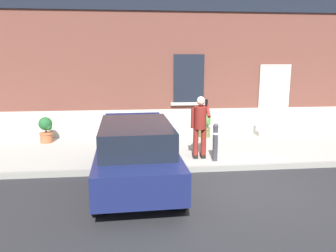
{
  "coord_description": "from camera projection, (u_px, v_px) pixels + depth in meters",
  "views": [
    {
      "loc": [
        -2.18,
        -7.09,
        2.9
      ],
      "look_at": [
        -1.27,
        1.6,
        1.1
      ],
      "focal_mm": 35.07,
      "sensor_mm": 36.0,
      "label": 1
    }
  ],
  "objects": [
    {
      "name": "ground_plane",
      "position": [
        229.0,
        184.0,
        7.72
      ],
      "size": [
        80.0,
        80.0,
        0.0
      ],
      "primitive_type": "plane",
      "color": "#232326"
    },
    {
      "name": "planter_terracotta",
      "position": [
        46.0,
        129.0,
        10.87
      ],
      "size": [
        0.44,
        0.44,
        0.86
      ],
      "color": "#B25B38",
      "rests_on": "sidewalk"
    },
    {
      "name": "planter_olive",
      "position": [
        205.0,
        124.0,
        11.66
      ],
      "size": [
        0.44,
        0.44,
        0.86
      ],
      "color": "#606B38",
      "rests_on": "sidewalk"
    },
    {
      "name": "sidewalk",
      "position": [
        204.0,
        149.0,
        10.43
      ],
      "size": [
        24.0,
        3.6,
        0.15
      ],
      "primitive_type": "cube",
      "color": "#99968E",
      "rests_on": "ground"
    },
    {
      "name": "bollard_near_person",
      "position": [
        215.0,
        141.0,
        8.89
      ],
      "size": [
        0.15,
        0.15,
        1.04
      ],
      "color": "#333338",
      "rests_on": "sidewalk"
    },
    {
      "name": "curb_edge",
      "position": [
        218.0,
        168.0,
        8.62
      ],
      "size": [
        24.0,
        0.12,
        0.15
      ],
      "primitive_type": "cube",
      "color": "gray",
      "rests_on": "ground"
    },
    {
      "name": "building_facade",
      "position": [
        192.0,
        36.0,
        12.12
      ],
      "size": [
        24.0,
        1.52,
        7.5
      ],
      "color": "brown",
      "rests_on": "ground"
    },
    {
      "name": "entrance_stoop",
      "position": [
        274.0,
        130.0,
        12.19
      ],
      "size": [
        1.46,
        0.64,
        0.32
      ],
      "color": "#9E998E",
      "rests_on": "sidewalk"
    },
    {
      "name": "planter_charcoal",
      "position": [
        128.0,
        126.0,
        11.32
      ],
      "size": [
        0.44,
        0.44,
        0.86
      ],
      "color": "#2D2D30",
      "rests_on": "sidewalk"
    },
    {
      "name": "hatchback_car_navy",
      "position": [
        136.0,
        153.0,
        7.51
      ],
      "size": [
        1.9,
        4.12,
        1.5
      ],
      "color": "#161E4C",
      "rests_on": "ground"
    },
    {
      "name": "person_on_phone",
      "position": [
        200.0,
        123.0,
        9.02
      ],
      "size": [
        0.51,
        0.47,
        1.75
      ],
      "rotation": [
        0.0,
        0.0,
        0.22
      ],
      "color": "maroon",
      "rests_on": "sidewalk"
    }
  ]
}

